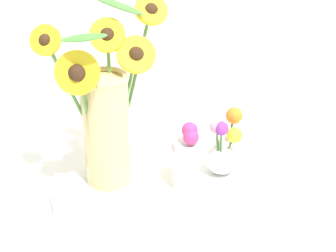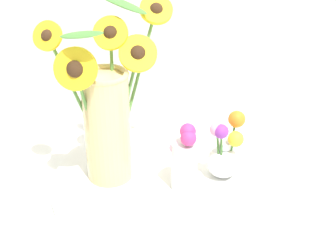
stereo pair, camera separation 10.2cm
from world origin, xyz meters
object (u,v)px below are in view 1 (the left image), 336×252
(vase_small_center, at_px, (186,159))
(vase_bulb_right, at_px, (223,149))
(mason_jar_sunflowers, at_px, (107,115))
(serving_tray, at_px, (168,181))

(vase_small_center, height_order, vase_bulb_right, vase_small_center)
(mason_jar_sunflowers, relative_size, vase_bulb_right, 2.55)
(serving_tray, bearing_deg, mason_jar_sunflowers, 179.36)
(mason_jar_sunflowers, distance_m, vase_small_center, 0.20)
(serving_tray, xyz_separation_m, vase_bulb_right, (0.13, 0.02, 0.07))
(vase_small_center, bearing_deg, serving_tray, 137.71)
(vase_bulb_right, bearing_deg, mason_jar_sunflowers, -176.38)
(mason_jar_sunflowers, bearing_deg, vase_bulb_right, 3.62)
(serving_tray, height_order, vase_small_center, vase_small_center)
(mason_jar_sunflowers, xyz_separation_m, vase_bulb_right, (0.26, 0.02, -0.10))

